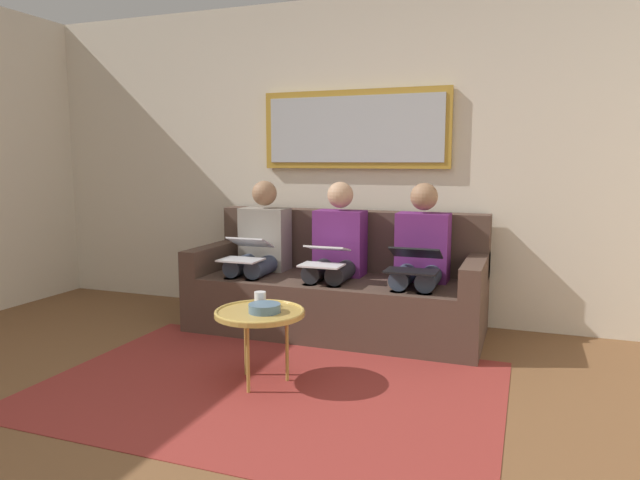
# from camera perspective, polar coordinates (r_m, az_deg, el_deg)

# --- Properties ---
(ground_plane) EXTENTS (6.00, 5.20, 0.10)m
(ground_plane) POSITION_cam_1_polar(r_m,az_deg,el_deg) (2.77, -13.15, -21.45)
(ground_plane) COLOR brown
(wall_rear) EXTENTS (6.00, 0.12, 2.60)m
(wall_rear) POSITION_cam_1_polar(r_m,az_deg,el_deg) (4.80, 3.74, 7.92)
(wall_rear) COLOR beige
(wall_rear) RESTS_ON ground_plane
(area_rug) EXTENTS (2.60, 1.80, 0.01)m
(area_rug) POSITION_cam_1_polar(r_m,az_deg,el_deg) (3.41, -5.09, -14.41)
(area_rug) COLOR maroon
(area_rug) RESTS_ON ground_plane
(couch) EXTENTS (2.20, 0.90, 0.90)m
(couch) POSITION_cam_1_polar(r_m,az_deg,el_deg) (4.45, 1.86, -4.91)
(couch) COLOR #4C382D
(couch) RESTS_ON ground_plane
(framed_mirror) EXTENTS (1.56, 0.05, 0.63)m
(framed_mirror) POSITION_cam_1_polar(r_m,az_deg,el_deg) (4.71, 3.44, 10.97)
(framed_mirror) COLOR #B7892D
(coffee_table) EXTENTS (0.52, 0.52, 0.44)m
(coffee_table) POSITION_cam_1_polar(r_m,az_deg,el_deg) (3.35, -6.03, -7.34)
(coffee_table) COLOR tan
(coffee_table) RESTS_ON ground_plane
(cup) EXTENTS (0.07, 0.07, 0.09)m
(cup) POSITION_cam_1_polar(r_m,az_deg,el_deg) (3.44, -5.99, -5.89)
(cup) COLOR silver
(cup) RESTS_ON coffee_table
(bowl) EXTENTS (0.18, 0.18, 0.05)m
(bowl) POSITION_cam_1_polar(r_m,az_deg,el_deg) (3.32, -5.56, -6.78)
(bowl) COLOR slate
(bowl) RESTS_ON coffee_table
(person_left) EXTENTS (0.38, 0.58, 1.14)m
(person_left) POSITION_cam_1_polar(r_m,az_deg,el_deg) (4.17, 9.96, -1.72)
(person_left) COLOR #66236B
(person_left) RESTS_ON couch
(laptop_black) EXTENTS (0.35, 0.35, 0.16)m
(laptop_black) POSITION_cam_1_polar(r_m,az_deg,el_deg) (3.94, 9.36, -2.05)
(laptop_black) COLOR black
(person_middle) EXTENTS (0.38, 0.58, 1.14)m
(person_middle) POSITION_cam_1_polar(r_m,az_deg,el_deg) (4.33, 1.59, -1.26)
(person_middle) COLOR #66236B
(person_middle) RESTS_ON couch
(laptop_white) EXTENTS (0.30, 0.32, 0.14)m
(laptop_white) POSITION_cam_1_polar(r_m,az_deg,el_deg) (4.09, 0.48, -1.56)
(laptop_white) COLOR white
(person_right) EXTENTS (0.38, 0.58, 1.14)m
(person_right) POSITION_cam_1_polar(r_m,az_deg,el_deg) (4.57, -6.04, -0.81)
(person_right) COLOR gray
(person_right) RESTS_ON couch
(laptop_silver) EXTENTS (0.31, 0.38, 0.17)m
(laptop_silver) POSITION_cam_1_polar(r_m,az_deg,el_deg) (4.36, -7.39, -0.98)
(laptop_silver) COLOR silver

